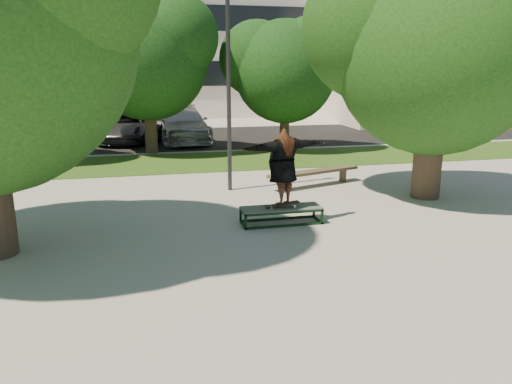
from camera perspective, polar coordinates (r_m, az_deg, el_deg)
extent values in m
plane|color=#AFA7A1|center=(9.46, -3.63, -7.16)|extent=(120.00, 120.00, 0.00)
cube|color=#274714|center=(18.68, -5.42, 3.51)|extent=(30.00, 4.00, 0.02)
cube|color=black|center=(24.98, -9.74, 6.04)|extent=(40.00, 8.00, 0.01)
cylinder|color=#38281E|center=(13.98, 19.18, 5.41)|extent=(0.76, 0.76, 3.00)
sphere|color=#143D10|center=(13.86, 19.97, 14.76)|extent=(5.20, 5.20, 5.20)
sphere|color=#143D10|center=(13.93, 13.66, 17.86)|extent=(3.90, 3.90, 3.90)
sphere|color=#143D10|center=(14.15, 25.67, 17.91)|extent=(3.64, 3.64, 3.64)
sphere|color=black|center=(19.71, -25.99, 15.08)|extent=(3.08, 3.08, 3.08)
cylinder|color=#38281E|center=(20.80, -11.99, 8.49)|extent=(0.50, 0.50, 3.00)
sphere|color=black|center=(20.71, -12.31, 14.61)|extent=(4.80, 4.80, 4.80)
sphere|color=black|center=(21.46, -15.77, 15.99)|extent=(3.60, 3.60, 3.60)
sphere|color=black|center=(20.31, -9.23, 17.14)|extent=(3.36, 3.36, 3.36)
cylinder|color=#38281E|center=(21.16, 3.28, 8.32)|extent=(0.40, 0.40, 2.60)
sphere|color=black|center=(21.05, 3.35, 13.55)|extent=(4.20, 4.20, 4.20)
sphere|color=black|center=(21.40, 0.09, 14.99)|extent=(3.15, 3.15, 3.15)
sphere|color=black|center=(20.94, 6.29, 15.50)|extent=(2.94, 2.94, 2.94)
cylinder|color=#2D2D30|center=(13.92, -3.15, 12.33)|extent=(0.12, 0.12, 6.00)
cube|color=silver|center=(40.97, -14.69, 20.09)|extent=(30.00, 14.00, 16.00)
cube|color=black|center=(33.65, -14.42, 12.96)|extent=(27.60, 0.12, 1.60)
cube|color=black|center=(33.79, -14.80, 18.89)|extent=(27.60, 0.12, 1.60)
cube|color=beige|center=(36.33, 19.89, 14.21)|extent=(15.00, 10.00, 8.00)
cube|color=#475147|center=(11.19, 2.90, -1.82)|extent=(1.80, 0.60, 0.03)
cylinder|color=white|center=(11.04, 1.79, -1.80)|extent=(0.06, 0.03, 0.06)
cylinder|color=white|center=(11.19, 1.58, -1.58)|extent=(0.06, 0.03, 0.06)
cylinder|color=white|center=(11.19, 4.46, -1.62)|extent=(0.06, 0.03, 0.06)
cylinder|color=white|center=(11.33, 4.22, -1.41)|extent=(0.06, 0.03, 0.06)
cube|color=black|center=(11.17, 3.02, -1.41)|extent=(0.78, 0.20, 0.10)
imported|color=brown|center=(10.98, 3.08, 2.90)|extent=(2.15, 1.12, 1.69)
cube|color=#4E442F|center=(14.17, 3.04, 0.94)|extent=(0.20, 0.20, 0.41)
cube|color=#4E442F|center=(15.54, 9.89, 1.93)|extent=(0.20, 0.20, 0.41)
cube|color=#4E442F|center=(14.78, 6.65, 2.32)|extent=(3.05, 1.38, 0.08)
imported|color=silver|center=(25.26, -27.21, 6.25)|extent=(1.69, 3.87, 1.30)
imported|color=black|center=(25.36, -12.18, 7.53)|extent=(1.75, 4.09, 1.31)
imported|color=#58575C|center=(24.30, -14.46, 7.16)|extent=(3.13, 5.17, 1.34)
imported|color=#B5B4B9|center=(23.98, -8.39, 7.65)|extent=(2.33, 5.50, 1.58)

